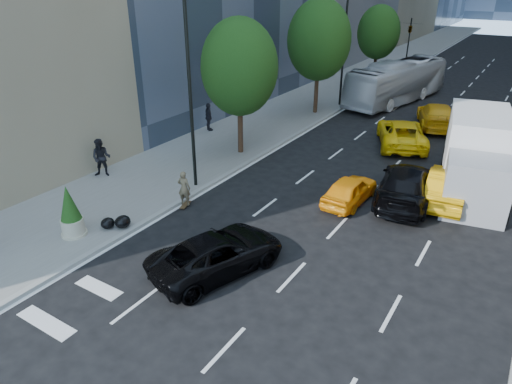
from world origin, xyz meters
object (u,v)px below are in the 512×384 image
Objects in this scene: box_truck at (476,154)px; black_sedan_mercedes at (406,185)px; planter_shrub at (70,212)px; black_sedan_lincoln at (218,253)px; skateboarder at (184,190)px; city_bus at (397,82)px.

black_sedan_mercedes is at bearing -138.51° from box_truck.
black_sedan_lincoln is at bearing 11.98° from planter_shrub.
city_bus is (2.40, 23.63, 0.83)m from skateboarder.
skateboarder is at bearing 27.15° from black_sedan_mercedes.
black_sedan_lincoln is (4.16, -3.13, -0.12)m from skateboarder.
planter_shrub reaches higher than skateboarder.
skateboarder is 0.14× the size of city_bus.
skateboarder is 0.76× the size of planter_shrub.
planter_shrub is (-10.17, -10.30, 0.34)m from black_sedan_mercedes.
box_truck is at bearing -49.02° from city_bus.
box_truck is at bearing -156.09° from skateboarder.
black_sedan_lincoln is at bearing -74.09° from city_bus.
city_bus is at bearing -80.39° from black_sedan_mercedes.
black_sedan_lincoln is at bearing 57.42° from black_sedan_mercedes.
planter_shrub is at bearing 36.93° from black_sedan_mercedes.
box_truck is (8.14, -14.79, 0.18)m from city_bus.
black_sedan_mercedes is at bearing -95.33° from black_sedan_lincoln.
black_sedan_lincoln is 2.32× the size of planter_shrub.
box_truck is at bearing -136.67° from black_sedan_mercedes.
box_truck reaches higher than city_bus.
city_bus is 28.41m from planter_shrub.
skateboarder is at bearing -18.17° from black_sedan_lincoln.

